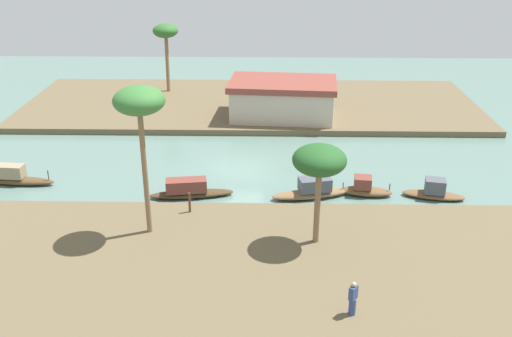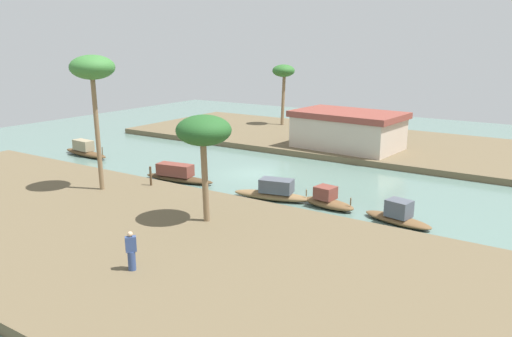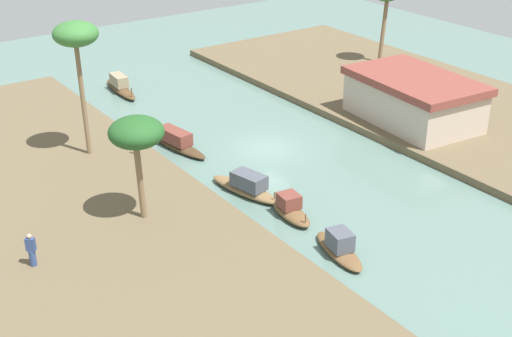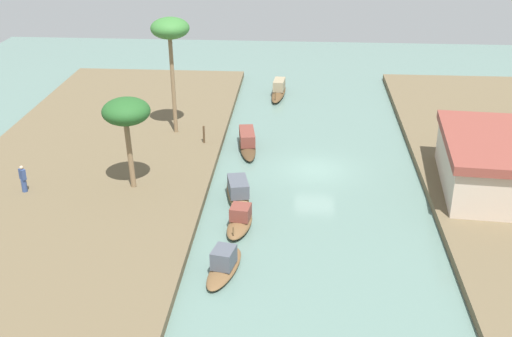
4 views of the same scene
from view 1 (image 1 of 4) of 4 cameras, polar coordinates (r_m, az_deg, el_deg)
The scene contains 14 objects.
river_water at distance 40.79m, azimuth -1.08°, elevation 0.07°, with size 69.36×69.36×0.00m, color slate.
riverbank_left at distance 28.22m, azimuth -2.20°, elevation -11.00°, with size 40.99×15.55×0.49m, color brown.
riverbank_right at distance 54.01m, azimuth -0.51°, elevation 6.30°, with size 40.99×15.55×0.49m, color brown.
sampan_open_hull at distance 36.64m, azimuth -6.56°, elevation -2.11°, with size 5.38×1.83×1.21m.
sampan_midstream at distance 37.95m, azimuth 17.02°, elevation -2.18°, with size 3.98×1.94×1.28m.
sampan_with_red_awning at distance 36.50m, azimuth 5.48°, elevation -2.14°, with size 5.02×2.18×1.30m.
sampan_upstream_small at distance 41.37m, azimuth -22.66°, elevation -0.80°, with size 5.40×1.44×1.32m.
sampan_near_left_bank at distance 37.33m, azimuth 10.62°, elevation -1.95°, with size 3.38×1.60×1.23m.
person_on_near_bank at distance 25.69m, azimuth 9.45°, elevation -12.51°, with size 0.44×0.47×1.63m.
mooring_post at distance 33.72m, azimuth -6.51°, elevation -3.31°, with size 0.14×0.14×1.21m, color #4C3823.
palm_tree_left_near at distance 29.48m, azimuth -11.35°, elevation 6.16°, with size 2.60×2.60×8.10m.
palm_tree_left_far at distance 28.95m, azimuth 6.22°, elevation 0.67°, with size 2.72×2.72×5.41m.
palm_tree_right_tall at distance 56.98m, azimuth -8.84°, elevation 12.94°, with size 2.39×2.39×6.45m.
riverside_building at distance 49.47m, azimuth 2.62°, elevation 6.86°, with size 9.32×6.36×3.11m.
Camera 1 is at (1.54, -37.39, 16.22)m, focal length 40.89 mm.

